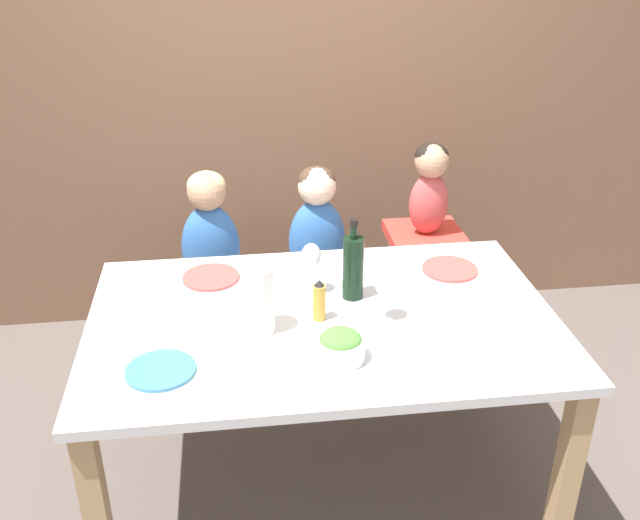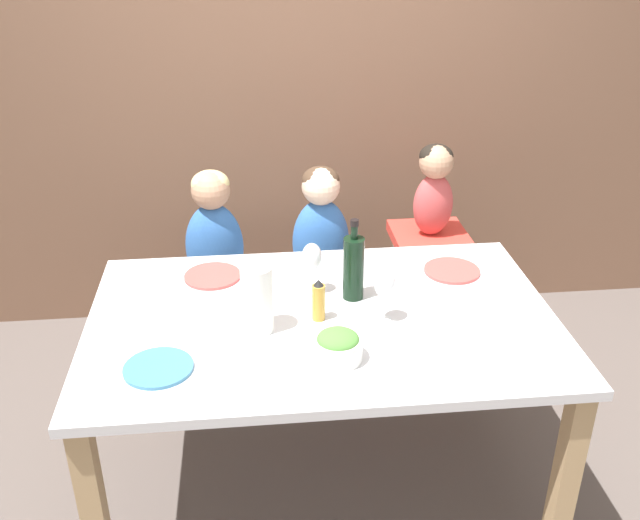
% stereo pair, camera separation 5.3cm
% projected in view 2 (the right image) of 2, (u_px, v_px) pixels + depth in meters
% --- Properties ---
extents(ground_plane, '(14.00, 14.00, 0.00)m').
position_uv_depth(ground_plane, '(322.00, 476.00, 2.81)').
color(ground_plane, '#564C47').
extents(wall_back, '(10.00, 0.06, 2.70)m').
position_uv_depth(wall_back, '(292.00, 60.00, 3.40)').
color(wall_back, brown).
rests_on(wall_back, ground_plane).
extents(dining_table, '(1.62, 1.03, 0.74)m').
position_uv_depth(dining_table, '(322.00, 337.00, 2.52)').
color(dining_table, silver).
rests_on(dining_table, ground_plane).
extents(chair_far_left, '(0.40, 0.43, 0.46)m').
position_uv_depth(chair_far_left, '(219.00, 301.00, 3.27)').
color(chair_far_left, silver).
rests_on(chair_far_left, ground_plane).
extents(chair_far_center, '(0.40, 0.43, 0.46)m').
position_uv_depth(chair_far_center, '(321.00, 296.00, 3.31)').
color(chair_far_center, silver).
rests_on(chair_far_center, ground_plane).
extents(chair_right_highchair, '(0.34, 0.37, 0.68)m').
position_uv_depth(chair_right_highchair, '(429.00, 262.00, 3.29)').
color(chair_right_highchair, silver).
rests_on(chair_right_highchair, ground_plane).
extents(person_child_left, '(0.25, 0.17, 0.56)m').
position_uv_depth(person_child_left, '(213.00, 230.00, 3.11)').
color(person_child_left, '#3366B2').
rests_on(person_child_left, chair_far_left).
extents(person_child_center, '(0.25, 0.17, 0.56)m').
position_uv_depth(person_child_center, '(321.00, 225.00, 3.15)').
color(person_child_center, '#3366B2').
rests_on(person_child_center, chair_far_center).
extents(person_baby_right, '(0.18, 0.16, 0.42)m').
position_uv_depth(person_baby_right, '(435.00, 184.00, 3.12)').
color(person_baby_right, '#C64C4C').
rests_on(person_baby_right, chair_right_highchair).
extents(wine_bottle, '(0.08, 0.08, 0.31)m').
position_uv_depth(wine_bottle, '(354.00, 267.00, 2.54)').
color(wine_bottle, black).
rests_on(wine_bottle, dining_table).
extents(paper_towel_roll, '(0.10, 0.10, 0.24)m').
position_uv_depth(paper_towel_roll, '(257.00, 299.00, 2.35)').
color(paper_towel_roll, white).
rests_on(paper_towel_roll, dining_table).
extents(wine_glass_near, '(0.07, 0.07, 0.20)m').
position_uv_depth(wine_glass_near, '(385.00, 284.00, 2.39)').
color(wine_glass_near, white).
rests_on(wine_glass_near, dining_table).
extents(wine_glass_far, '(0.07, 0.07, 0.20)m').
position_uv_depth(wine_glass_far, '(312.00, 258.00, 2.57)').
color(wine_glass_far, white).
rests_on(wine_glass_far, dining_table).
extents(salad_bowl_large, '(0.16, 0.16, 0.10)m').
position_uv_depth(salad_bowl_large, '(338.00, 346.00, 2.22)').
color(salad_bowl_large, white).
rests_on(salad_bowl_large, dining_table).
extents(dinner_plate_front_left, '(0.22, 0.22, 0.01)m').
position_uv_depth(dinner_plate_front_left, '(158.00, 368.00, 2.19)').
color(dinner_plate_front_left, teal).
rests_on(dinner_plate_front_left, dining_table).
extents(dinner_plate_back_left, '(0.22, 0.22, 0.01)m').
position_uv_depth(dinner_plate_back_left, '(212.00, 276.00, 2.73)').
color(dinner_plate_back_left, '#D14C47').
rests_on(dinner_plate_back_left, dining_table).
extents(dinner_plate_back_right, '(0.22, 0.22, 0.01)m').
position_uv_depth(dinner_plate_back_right, '(452.00, 271.00, 2.77)').
color(dinner_plate_back_right, '#D14C47').
rests_on(dinner_plate_back_right, dining_table).
extents(condiment_bottle_hot_sauce, '(0.04, 0.04, 0.15)m').
position_uv_depth(condiment_bottle_hot_sauce, '(319.00, 301.00, 2.43)').
color(condiment_bottle_hot_sauce, '#BC8E33').
rests_on(condiment_bottle_hot_sauce, dining_table).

